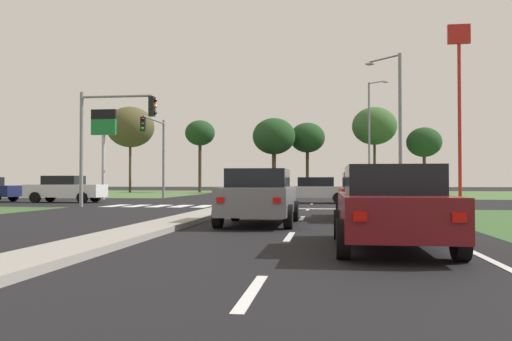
% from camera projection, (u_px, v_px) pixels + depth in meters
% --- Properties ---
extents(ground_plane, '(200.00, 200.00, 0.00)m').
position_uv_depth(ground_plane, '(253.00, 203.00, 31.47)').
color(ground_plane, black).
extents(grass_verge_far_left, '(35.00, 35.00, 0.01)m').
position_uv_depth(grass_verge_far_left, '(57.00, 193.00, 59.12)').
color(grass_verge_far_left, '#476B38').
rests_on(grass_verge_far_left, ground).
extents(median_island_near, '(1.20, 22.00, 0.14)m').
position_uv_depth(median_island_near, '(144.00, 230.00, 12.64)').
color(median_island_near, gray).
rests_on(median_island_near, ground).
extents(median_island_far, '(1.20, 36.00, 0.14)m').
position_uv_depth(median_island_far, '(286.00, 193.00, 56.24)').
color(median_island_far, gray).
rests_on(median_island_far, ground).
extents(lane_dash_near, '(0.14, 2.00, 0.01)m').
position_uv_depth(lane_dash_near, '(252.00, 292.00, 5.87)').
color(lane_dash_near, silver).
rests_on(lane_dash_near, ground).
extents(lane_dash_second, '(0.14, 2.00, 0.01)m').
position_uv_depth(lane_dash_second, '(289.00, 237.00, 11.82)').
color(lane_dash_second, silver).
rests_on(lane_dash_second, ground).
extents(lane_dash_third, '(0.14, 2.00, 0.01)m').
position_uv_depth(lane_dash_third, '(302.00, 218.00, 17.76)').
color(lane_dash_third, silver).
rests_on(lane_dash_third, ground).
extents(lane_dash_fourth, '(0.14, 2.00, 0.01)m').
position_uv_depth(lane_dash_fourth, '(308.00, 209.00, 23.71)').
color(lane_dash_fourth, silver).
rests_on(lane_dash_fourth, ground).
extents(lane_dash_fifth, '(0.14, 2.00, 0.01)m').
position_uv_depth(lane_dash_fifth, '(312.00, 204.00, 29.65)').
color(lane_dash_fifth, silver).
rests_on(lane_dash_fifth, ground).
extents(edge_line_right, '(0.14, 24.00, 0.01)m').
position_uv_depth(edge_line_right, '(433.00, 233.00, 12.73)').
color(edge_line_right, silver).
rests_on(edge_line_right, ground).
extents(stop_bar_near, '(6.40, 0.50, 0.01)m').
position_uv_depth(stop_bar_near, '(315.00, 209.00, 24.03)').
color(stop_bar_near, silver).
rests_on(stop_bar_near, ground).
extents(crosswalk_bar_near, '(0.70, 2.80, 0.01)m').
position_uv_depth(crosswalk_bar_near, '(116.00, 206.00, 27.16)').
color(crosswalk_bar_near, silver).
rests_on(crosswalk_bar_near, ground).
extents(crosswalk_bar_second, '(0.70, 2.80, 0.01)m').
position_uv_depth(crosswalk_bar_second, '(137.00, 206.00, 27.01)').
color(crosswalk_bar_second, silver).
rests_on(crosswalk_bar_second, ground).
extents(crosswalk_bar_third, '(0.70, 2.80, 0.01)m').
position_uv_depth(crosswalk_bar_third, '(159.00, 206.00, 26.86)').
color(crosswalk_bar_third, silver).
rests_on(crosswalk_bar_third, ground).
extents(crosswalk_bar_fourth, '(0.70, 2.80, 0.01)m').
position_uv_depth(crosswalk_bar_fourth, '(181.00, 206.00, 26.71)').
color(crosswalk_bar_fourth, silver).
rests_on(crosswalk_bar_fourth, ground).
extents(crosswalk_bar_fifth, '(0.70, 2.80, 0.01)m').
position_uv_depth(crosswalk_bar_fifth, '(203.00, 206.00, 26.55)').
color(crosswalk_bar_fifth, silver).
rests_on(crosswalk_bar_fifth, ground).
extents(crosswalk_bar_sixth, '(0.70, 2.80, 0.01)m').
position_uv_depth(crosswalk_bar_sixth, '(226.00, 206.00, 26.40)').
color(crosswalk_bar_sixth, silver).
rests_on(crosswalk_bar_sixth, ground).
extents(car_red_near, '(2.05, 4.33, 1.54)m').
position_uv_depth(car_red_near, '(368.00, 195.00, 17.66)').
color(car_red_near, '#A31919').
rests_on(car_red_near, ground).
extents(car_maroon_second, '(2.01, 4.59, 1.52)m').
position_uv_depth(car_maroon_second, '(390.00, 206.00, 9.71)').
color(car_maroon_second, maroon).
rests_on(car_maroon_second, ground).
extents(car_grey_third, '(2.09, 4.30, 1.59)m').
position_uv_depth(car_grey_third, '(259.00, 196.00, 15.23)').
color(car_grey_third, slate).
rests_on(car_grey_third, ground).
extents(car_white_fifth, '(4.58, 1.94, 1.59)m').
position_uv_depth(car_white_fifth, '(65.00, 189.00, 31.62)').
color(car_white_fifth, silver).
rests_on(car_white_fifth, ground).
extents(car_silver_seventh, '(4.48, 2.03, 1.49)m').
position_uv_depth(car_silver_seventh, '(314.00, 190.00, 30.79)').
color(car_silver_seventh, '#B7B7BC').
rests_on(car_silver_seventh, ground).
extents(traffic_signal_far_left, '(0.32, 4.77, 5.79)m').
position_uv_depth(traffic_signal_far_left, '(156.00, 143.00, 37.42)').
color(traffic_signal_far_left, gray).
rests_on(traffic_signal_far_left, ground).
extents(traffic_signal_near_left, '(3.93, 0.32, 5.64)m').
position_uv_depth(traffic_signal_near_left, '(108.00, 128.00, 25.83)').
color(traffic_signal_near_left, gray).
rests_on(traffic_signal_near_left, ground).
extents(street_lamp_second, '(1.92, 1.89, 8.50)m').
position_uv_depth(street_lamp_second, '(397.00, 119.00, 30.02)').
color(street_lamp_second, gray).
rests_on(street_lamp_second, ground).
extents(street_lamp_third, '(1.84, 1.43, 10.93)m').
position_uv_depth(street_lamp_third, '(371.00, 133.00, 51.49)').
color(street_lamp_third, gray).
rests_on(street_lamp_third, ground).
extents(pedestrian_at_median, '(0.34, 0.34, 1.82)m').
position_uv_depth(pedestrian_at_median, '(268.00, 182.00, 40.26)').
color(pedestrian_at_median, '#232833').
rests_on(pedestrian_at_median, median_island_far).
extents(fastfood_pole_sign, '(1.80, 0.40, 14.17)m').
position_uv_depth(fastfood_pole_sign, '(459.00, 74.00, 43.49)').
color(fastfood_pole_sign, red).
rests_on(fastfood_pole_sign, ground).
extents(fuel_price_totem, '(1.80, 0.24, 6.35)m').
position_uv_depth(fuel_price_totem, '(104.00, 133.00, 37.40)').
color(fuel_price_totem, silver).
rests_on(fuel_price_totem, ground).
extents(treeline_near, '(5.58, 5.58, 10.03)m').
position_uv_depth(treeline_near, '(130.00, 127.00, 62.12)').
color(treeline_near, '#423323').
rests_on(treeline_near, ground).
extents(treeline_second, '(3.55, 3.55, 8.59)m').
position_uv_depth(treeline_second, '(200.00, 134.00, 63.32)').
color(treeline_second, '#423323').
rests_on(treeline_second, ground).
extents(treeline_third, '(4.74, 4.74, 8.31)m').
position_uv_depth(treeline_third, '(274.00, 137.00, 58.78)').
color(treeline_third, '#423323').
rests_on(treeline_third, ground).
extents(treeline_fourth, '(4.05, 4.05, 8.06)m').
position_uv_depth(treeline_fourth, '(307.00, 138.00, 61.11)').
color(treeline_fourth, '#423323').
rests_on(treeline_fourth, ground).
extents(treeline_fifth, '(5.00, 5.00, 9.66)m').
position_uv_depth(treeline_fifth, '(374.00, 126.00, 59.64)').
color(treeline_fifth, '#423323').
rests_on(treeline_fifth, ground).
extents(treeline_sixth, '(3.96, 3.96, 7.43)m').
position_uv_depth(treeline_sixth, '(424.00, 142.00, 60.25)').
color(treeline_sixth, '#423323').
rests_on(treeline_sixth, ground).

